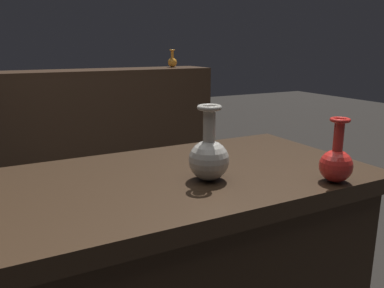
# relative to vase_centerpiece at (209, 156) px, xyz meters

# --- Properties ---
(back_display_shelf) EXTENTS (2.60, 0.40, 0.99)m
(back_display_shelf) POSITION_rel_vase_centerpiece_xyz_m (-0.06, 2.29, -0.38)
(back_display_shelf) COLOR #382619
(back_display_shelf) RESTS_ON ground_plane
(vase_centerpiece) EXTENTS (0.12, 0.12, 0.22)m
(vase_centerpiece) POSITION_rel_vase_centerpiece_xyz_m (0.00, 0.00, 0.00)
(vase_centerpiece) COLOR gray
(vase_centerpiece) RESTS_ON display_plinth
(vase_tall_behind) EXTENTS (0.09, 0.09, 0.18)m
(vase_tall_behind) POSITION_rel_vase_centerpiece_xyz_m (0.31, -0.18, -0.01)
(vase_tall_behind) COLOR red
(vase_tall_behind) RESTS_ON display_plinth
(shelf_vase_far_right) EXTENTS (0.08, 0.08, 0.16)m
(shelf_vase_far_right) POSITION_rel_vase_centerpiece_xyz_m (0.98, 2.33, 0.17)
(shelf_vase_far_right) COLOR orange
(shelf_vase_far_right) RESTS_ON back_display_shelf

